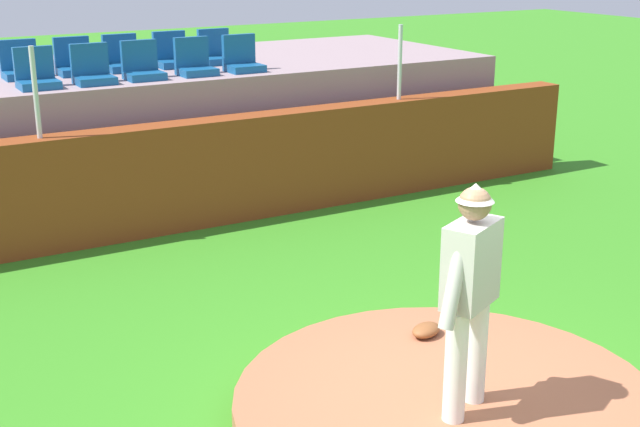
{
  "coord_description": "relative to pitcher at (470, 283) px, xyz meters",
  "views": [
    {
      "loc": [
        -3.72,
        -4.5,
        3.55
      ],
      "look_at": [
        0.0,
        1.93,
        1.18
      ],
      "focal_mm": 48.46,
      "sensor_mm": 36.0,
      "label": 1
    }
  ],
  "objects": [
    {
      "name": "pitchers_mound",
      "position": [
        0.03,
        0.21,
        -1.13
      ],
      "size": [
        3.24,
        3.24,
        0.28
      ],
      "primitive_type": "cylinder",
      "color": "#A36140",
      "rests_on": "ground_plane"
    },
    {
      "name": "pitcher",
      "position": [
        0.0,
        0.0,
        0.0
      ],
      "size": [
        0.79,
        0.45,
        1.71
      ],
      "rotation": [
        0.0,
        0.0,
        0.44
      ],
      "color": "white",
      "rests_on": "pitchers_mound"
    },
    {
      "name": "baseball",
      "position": [
        0.87,
        1.04,
        -0.95
      ],
      "size": [
        0.07,
        0.07,
        0.07
      ],
      "primitive_type": "sphere",
      "color": "white",
      "rests_on": "pitchers_mound"
    },
    {
      "name": "fielding_glove",
      "position": [
        0.5,
        1.12,
        -0.94
      ],
      "size": [
        0.35,
        0.28,
        0.11
      ],
      "primitive_type": "ellipsoid",
      "rotation": [
        0.0,
        0.0,
        3.45
      ],
      "color": "brown",
      "rests_on": "pitchers_mound"
    },
    {
      "name": "brick_barrier",
      "position": [
        0.03,
        5.72,
        -0.59
      ],
      "size": [
        12.59,
        0.4,
        1.36
      ],
      "primitive_type": "cube",
      "color": "brown",
      "rests_on": "ground_plane"
    },
    {
      "name": "fence_post_left",
      "position": [
        -1.61,
        5.72,
        0.62
      ],
      "size": [
        0.06,
        0.06,
        1.05
      ],
      "primitive_type": "cylinder",
      "color": "silver",
      "rests_on": "brick_barrier"
    },
    {
      "name": "fence_post_right",
      "position": [
        3.4,
        5.72,
        0.62
      ],
      "size": [
        0.06,
        0.06,
        1.05
      ],
      "primitive_type": "cylinder",
      "color": "silver",
      "rests_on": "brick_barrier"
    },
    {
      "name": "bleacher_platform",
      "position": [
        0.03,
        8.07,
        -0.38
      ],
      "size": [
        11.17,
        3.68,
        1.78
      ],
      "primitive_type": "cube",
      "color": "gray",
      "rests_on": "ground_plane"
    },
    {
      "name": "stadium_chair_0",
      "position": [
        -1.37,
        6.75,
        0.66
      ],
      "size": [
        0.48,
        0.44,
        0.5
      ],
      "rotation": [
        0.0,
        0.0,
        3.14
      ],
      "color": "#145187",
      "rests_on": "bleacher_platform"
    },
    {
      "name": "stadium_chair_1",
      "position": [
        -0.67,
        6.74,
        0.66
      ],
      "size": [
        0.48,
        0.44,
        0.5
      ],
      "rotation": [
        0.0,
        0.0,
        3.14
      ],
      "color": "#145187",
      "rests_on": "bleacher_platform"
    },
    {
      "name": "stadium_chair_2",
      "position": [
        0.0,
        6.78,
        0.66
      ],
      "size": [
        0.48,
        0.44,
        0.5
      ],
      "rotation": [
        0.0,
        0.0,
        3.14
      ],
      "color": "#145187",
      "rests_on": "bleacher_platform"
    },
    {
      "name": "stadium_chair_3",
      "position": [
        0.74,
        6.78,
        0.66
      ],
      "size": [
        0.48,
        0.44,
        0.5
      ],
      "rotation": [
        0.0,
        0.0,
        3.14
      ],
      "color": "#145187",
      "rests_on": "bleacher_platform"
    },
    {
      "name": "stadium_chair_4",
      "position": [
        1.45,
        6.76,
        0.66
      ],
      "size": [
        0.48,
        0.44,
        0.5
      ],
      "rotation": [
        0.0,
        0.0,
        3.14
      ],
      "color": "#145187",
      "rests_on": "bleacher_platform"
    },
    {
      "name": "stadium_chair_5",
      "position": [
        -1.37,
        7.65,
        0.66
      ],
      "size": [
        0.48,
        0.44,
        0.5
      ],
      "rotation": [
        0.0,
        0.0,
        3.14
      ],
      "color": "#145187",
      "rests_on": "bleacher_platform"
    },
    {
      "name": "stadium_chair_6",
      "position": [
        -0.66,
        7.63,
        0.66
      ],
      "size": [
        0.48,
        0.44,
        0.5
      ],
      "rotation": [
        0.0,
        0.0,
        3.14
      ],
      "color": "#145187",
      "rests_on": "bleacher_platform"
    },
    {
      "name": "stadium_chair_7",
      "position": [
        0.01,
        7.64,
        0.66
      ],
      "size": [
        0.48,
        0.44,
        0.5
      ],
      "rotation": [
        0.0,
        0.0,
        3.14
      ],
      "color": "#145187",
      "rests_on": "bleacher_platform"
    },
    {
      "name": "stadium_chair_8",
      "position": [
        0.76,
        7.67,
        0.66
      ],
      "size": [
        0.48,
        0.44,
        0.5
      ],
      "rotation": [
        0.0,
        0.0,
        3.14
      ],
      "color": "#145187",
      "rests_on": "bleacher_platform"
    },
    {
      "name": "stadium_chair_9",
      "position": [
        1.45,
        7.67,
        0.66
      ],
      "size": [
        0.48,
        0.44,
        0.5
      ],
      "rotation": [
        0.0,
        0.0,
        3.14
      ],
      "color": "#145187",
      "rests_on": "bleacher_platform"
    }
  ]
}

